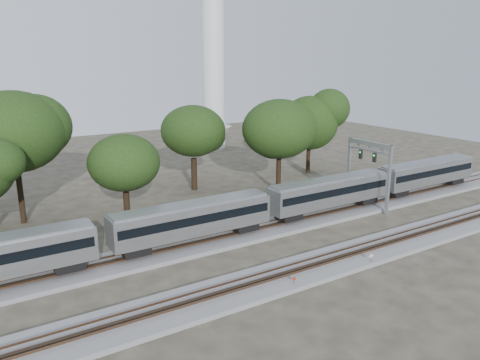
# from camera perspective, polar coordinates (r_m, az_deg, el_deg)

# --- Properties ---
(ground) EXTENTS (160.00, 160.00, 0.00)m
(ground) POSITION_cam_1_polar(r_m,az_deg,el_deg) (41.25, -2.85, -11.18)
(ground) COLOR #383328
(ground) RESTS_ON ground
(track_far) EXTENTS (160.00, 5.00, 0.73)m
(track_far) POSITION_cam_1_polar(r_m,az_deg,el_deg) (46.04, -6.55, -8.12)
(track_far) COLOR slate
(track_far) RESTS_ON ground
(track_near) EXTENTS (160.00, 5.00, 0.73)m
(track_near) POSITION_cam_1_polar(r_m,az_deg,el_deg) (38.08, 0.17, -13.15)
(track_near) COLOR slate
(track_near) RESTS_ON ground
(train) EXTENTS (84.53, 2.91, 4.29)m
(train) POSITION_cam_1_polar(r_m,az_deg,el_deg) (45.38, -5.64, -4.60)
(train) COLOR silver
(train) RESTS_ON ground
(switch_stand_red) EXTENTS (0.30, 0.09, 0.95)m
(switch_stand_red) POSITION_cam_1_polar(r_m,az_deg,el_deg) (38.64, 6.59, -12.14)
(switch_stand_red) COLOR #512D19
(switch_stand_red) RESTS_ON ground
(switch_stand_white) EXTENTS (0.35, 0.08, 1.12)m
(switch_stand_white) POSITION_cam_1_polar(r_m,az_deg,el_deg) (43.69, 15.68, -9.18)
(switch_stand_white) COLOR #512D19
(switch_stand_white) RESTS_ON ground
(switch_lever) EXTENTS (0.58, 0.48, 0.30)m
(switch_lever) POSITION_cam_1_polar(r_m,az_deg,el_deg) (41.45, 11.30, -11.10)
(switch_lever) COLOR #512D19
(switch_lever) RESTS_ON ground
(signal_gantry) EXTENTS (0.57, 6.80, 8.27)m
(signal_gantry) POSITION_cam_1_polar(r_m,az_deg,el_deg) (58.52, 15.42, 2.39)
(signal_gantry) COLOR gray
(signal_gantry) RESTS_ON ground
(tree_3) EXTENTS (10.45, 10.45, 14.74)m
(tree_3) POSITION_cam_1_polar(r_m,az_deg,el_deg) (55.80, -25.96, 5.29)
(tree_3) COLOR black
(tree_3) RESTS_ON ground
(tree_4) EXTENTS (7.26, 7.26, 10.23)m
(tree_4) POSITION_cam_1_polar(r_m,az_deg,el_deg) (51.31, -13.95, 2.04)
(tree_4) COLOR black
(tree_4) RESTS_ON ground
(tree_5) EXTENTS (8.44, 8.44, 11.89)m
(tree_5) POSITION_cam_1_polar(r_m,az_deg,el_deg) (64.22, -5.74, 5.96)
(tree_5) COLOR black
(tree_5) RESTS_ON ground
(tree_6) EXTENTS (8.95, 8.95, 12.62)m
(tree_6) POSITION_cam_1_polar(r_m,az_deg,el_deg) (62.51, 4.84, 6.21)
(tree_6) COLOR black
(tree_6) RESTS_ON ground
(tree_7) EXTENTS (8.17, 8.17, 11.52)m
(tree_7) POSITION_cam_1_polar(r_m,az_deg,el_deg) (74.53, 8.48, 6.89)
(tree_7) COLOR black
(tree_7) RESTS_ON ground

